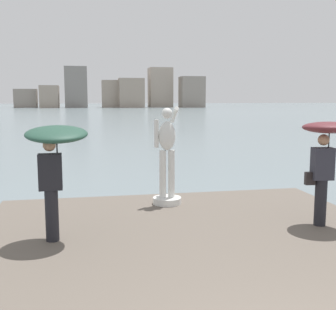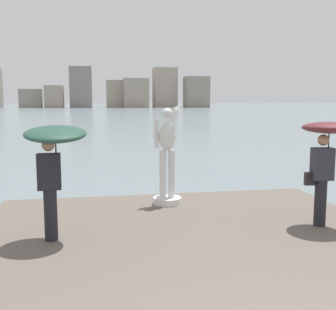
% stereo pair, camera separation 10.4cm
% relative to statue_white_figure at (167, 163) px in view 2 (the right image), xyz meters
% --- Properties ---
extents(ground_plane, '(400.00, 400.00, 0.00)m').
position_rel_statue_white_figure_xyz_m(ground_plane, '(-0.02, 33.14, -1.34)').
color(ground_plane, slate).
extents(pier, '(7.45, 10.85, 0.40)m').
position_rel_statue_white_figure_xyz_m(pier, '(-0.02, -4.43, -1.14)').
color(pier, '#60564C').
rests_on(pier, ground).
extents(statue_white_figure, '(0.65, 0.89, 2.21)m').
position_rel_statue_white_figure_xyz_m(statue_white_figure, '(0.00, 0.00, 0.00)').
color(statue_white_figure, silver).
rests_on(statue_white_figure, pier).
extents(onlooker_left, '(1.06, 1.08, 1.98)m').
position_rel_statue_white_figure_xyz_m(onlooker_left, '(-2.28, -2.04, 0.58)').
color(onlooker_left, black).
rests_on(onlooker_left, pier).
extents(onlooker_right, '(1.08, 1.09, 1.97)m').
position_rel_statue_white_figure_xyz_m(onlooker_right, '(2.62, -2.12, 0.59)').
color(onlooker_right, black).
rests_on(onlooker_right, pier).
extents(distant_skyline, '(69.88, 11.57, 12.41)m').
position_rel_statue_white_figure_xyz_m(distant_skyline, '(1.52, 122.08, 3.75)').
color(distant_skyline, gray).
rests_on(distant_skyline, ground).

